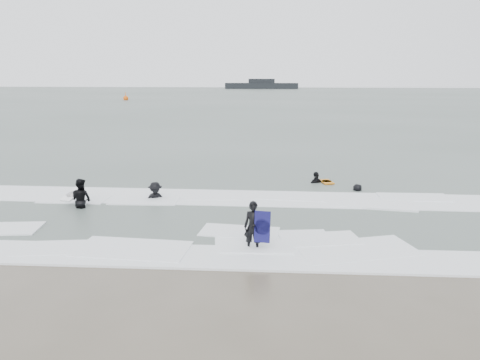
# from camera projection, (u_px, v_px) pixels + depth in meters

# --- Properties ---
(ground) EXTENTS (320.00, 320.00, 0.00)m
(ground) POSITION_uv_depth(u_px,v_px,m) (227.00, 251.00, 14.41)
(ground) COLOR brown
(ground) RESTS_ON ground
(sea) EXTENTS (320.00, 320.00, 0.00)m
(sea) POSITION_uv_depth(u_px,v_px,m) (271.00, 100.00, 92.09)
(sea) COLOR #47544C
(sea) RESTS_ON ground
(surfer_centre) EXTENTS (0.62, 0.45, 1.60)m
(surfer_centre) POSITION_uv_depth(u_px,v_px,m) (253.00, 251.00, 14.41)
(surfer_centre) COLOR black
(surfer_centre) RESTS_ON ground
(surfer_wading) EXTENTS (1.05, 0.93, 1.79)m
(surfer_wading) POSITION_uv_depth(u_px,v_px,m) (82.00, 208.00, 18.94)
(surfer_wading) COLOR black
(surfer_wading) RESTS_ON ground
(surfer_breaker) EXTENTS (1.23, 1.03, 1.65)m
(surfer_breaker) POSITION_uv_depth(u_px,v_px,m) (156.00, 200.00, 20.11)
(surfer_breaker) COLOR black
(surfer_breaker) RESTS_ON ground
(surfer_right_near) EXTENTS (1.09, 0.92, 1.74)m
(surfer_right_near) POSITION_uv_depth(u_px,v_px,m) (316.00, 184.00, 23.16)
(surfer_right_near) COLOR black
(surfer_right_near) RESTS_ON ground
(surfer_right_far) EXTENTS (0.87, 0.76, 1.51)m
(surfer_right_far) POSITION_uv_depth(u_px,v_px,m) (357.00, 192.00, 21.58)
(surfer_right_far) COLOR black
(surfer_right_far) RESTS_ON ground
(surf_foam) EXTENTS (30.03, 9.06, 0.09)m
(surf_foam) POSITION_uv_depth(u_px,v_px,m) (237.00, 214.00, 17.99)
(surf_foam) COLOR white
(surf_foam) RESTS_ON ground
(bodyboards) EXTENTS (11.44, 10.03, 1.25)m
(bodyboards) POSITION_uv_depth(u_px,v_px,m) (224.00, 197.00, 18.74)
(bodyboards) COLOR #100E45
(bodyboards) RESTS_ON ground
(buoy) EXTENTS (1.00, 1.00, 1.65)m
(buoy) POSITION_uv_depth(u_px,v_px,m) (126.00, 98.00, 92.12)
(buoy) COLOR #DC4F09
(buoy) RESTS_ON ground
(vessel_horizon) EXTENTS (24.14, 4.31, 3.28)m
(vessel_horizon) POSITION_uv_depth(u_px,v_px,m) (262.00, 85.00, 155.61)
(vessel_horizon) COLOR black
(vessel_horizon) RESTS_ON ground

